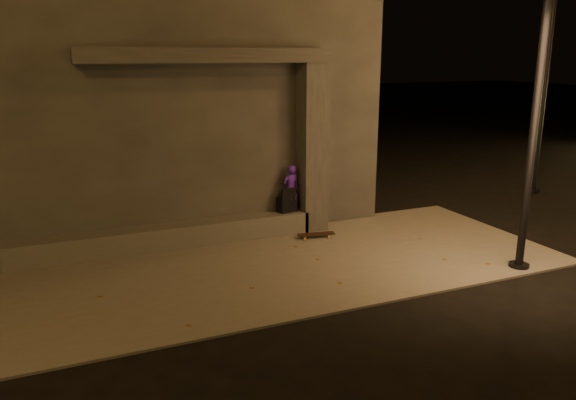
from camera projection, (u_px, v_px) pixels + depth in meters
name	position (u px, v px, depth m)	size (l,w,h in m)	color
ground	(317.00, 311.00, 8.55)	(120.00, 120.00, 0.00)	black
sidewalk	(269.00, 266.00, 10.32)	(11.00, 4.40, 0.04)	#66625A
building	(160.00, 106.00, 13.28)	(9.00, 5.10, 5.22)	#353230
ledge	(168.00, 236.00, 11.24)	(6.00, 0.55, 0.45)	#56524E
column	(312.00, 148.00, 12.07)	(0.55, 0.55, 3.60)	#353230
canopy	(209.00, 55.00, 10.79)	(5.00, 0.70, 0.28)	#353230
skateboarder	(291.00, 188.00, 12.09)	(0.37, 0.24, 1.02)	#4418A2
backpack	(287.00, 203.00, 12.13)	(0.42, 0.31, 0.54)	black
skateboard	(316.00, 234.00, 11.85)	(0.82, 0.33, 0.09)	black
street_lamp_0	(544.00, 33.00, 9.21)	(0.36, 0.36, 7.30)	black
street_lamp_2	(551.00, 31.00, 14.80)	(0.36, 0.36, 7.78)	black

